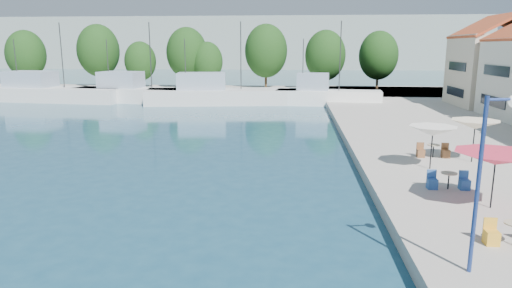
# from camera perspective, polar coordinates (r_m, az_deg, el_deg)

# --- Properties ---
(quay_far) EXTENTS (90.00, 16.00, 0.60)m
(quay_far) POSITION_cam_1_polar(r_m,az_deg,el_deg) (68.27, -3.89, 6.52)
(quay_far) COLOR #AEA79D
(quay_far) RESTS_ON ground
(hill_west) EXTENTS (180.00, 40.00, 16.00)m
(hill_west) POSITION_cam_1_polar(r_m,az_deg,el_deg) (163.40, -6.68, 12.38)
(hill_west) COLOR gray
(hill_west) RESTS_ON ground
(hill_east) EXTENTS (140.00, 40.00, 12.00)m
(hill_east) POSITION_cam_1_polar(r_m,az_deg,el_deg) (184.04, 17.04, 11.27)
(hill_east) COLOR gray
(hill_east) RESTS_ON ground
(building_06) EXTENTS (9.00, 8.80, 10.20)m
(building_06) POSITION_cam_1_polar(r_m,az_deg,el_deg) (55.55, 28.20, 9.25)
(building_06) COLOR beige
(building_06) RESTS_ON quay_right
(trawler_01) EXTENTS (19.49, 7.04, 10.20)m
(trawler_01) POSITION_cam_1_polar(r_m,az_deg,el_deg) (64.70, -24.54, 5.84)
(trawler_01) COLOR silver
(trawler_01) RESTS_ON ground
(trawler_02) EXTENTS (17.17, 6.56, 10.20)m
(trawler_02) POSITION_cam_1_polar(r_m,az_deg,el_deg) (59.80, -14.69, 6.11)
(trawler_02) COLOR silver
(trawler_02) RESTS_ON ground
(trawler_03) EXTENTS (19.58, 7.58, 10.20)m
(trawler_03) POSITION_cam_1_polar(r_m,az_deg,el_deg) (56.10, -4.34, 6.10)
(trawler_03) COLOR silver
(trawler_03) RESTS_ON ground
(trawler_04) EXTENTS (12.58, 4.40, 10.20)m
(trawler_04) POSITION_cam_1_polar(r_m,az_deg,el_deg) (55.30, 8.68, 5.92)
(trawler_04) COLOR white
(trawler_04) RESTS_ON ground
(tree_01) EXTENTS (5.97, 5.97, 8.83)m
(tree_01) POSITION_cam_1_polar(r_m,az_deg,el_deg) (80.74, -26.83, 9.97)
(tree_01) COLOR #3F2B19
(tree_01) RESTS_ON quay_far
(tree_02) EXTENTS (6.63, 6.63, 9.81)m
(tree_02) POSITION_cam_1_polar(r_m,az_deg,el_deg) (78.35, -19.11, 10.98)
(tree_02) COLOR #3F2B19
(tree_02) RESTS_ON quay_far
(tree_03) EXTENTS (4.79, 4.79, 7.09)m
(tree_03) POSITION_cam_1_polar(r_m,az_deg,el_deg) (73.45, -14.26, 10.00)
(tree_03) COLOR #3F2B19
(tree_03) RESTS_ON quay_far
(tree_04) EXTENTS (6.24, 6.24, 9.24)m
(tree_04) POSITION_cam_1_polar(r_m,az_deg,el_deg) (72.13, -8.63, 11.19)
(tree_04) COLOR #3F2B19
(tree_04) RESTS_ON quay_far
(tree_05) EXTENTS (4.76, 4.76, 7.05)m
(tree_05) POSITION_cam_1_polar(r_m,az_deg,el_deg) (70.93, -6.12, 10.22)
(tree_05) COLOR #3F2B19
(tree_05) RESTS_ON quay_far
(tree_06) EXTENTS (6.59, 6.59, 9.75)m
(tree_06) POSITION_cam_1_polar(r_m,az_deg,el_deg) (71.96, 1.26, 11.55)
(tree_06) COLOR #3F2B19
(tree_06) RESTS_ON quay_far
(tree_07) EXTENTS (5.88, 5.88, 8.70)m
(tree_07) POSITION_cam_1_polar(r_m,az_deg,el_deg) (68.37, 8.66, 10.89)
(tree_07) COLOR #3F2B19
(tree_07) RESTS_ON quay_far
(tree_08) EXTENTS (5.84, 5.84, 8.64)m
(tree_08) POSITION_cam_1_polar(r_m,az_deg,el_deg) (72.16, 15.06, 10.65)
(tree_08) COLOR #3F2B19
(tree_08) RESTS_ON quay_far
(umbrella_pink) EXTENTS (3.19, 3.19, 2.26)m
(umbrella_pink) POSITION_cam_1_polar(r_m,az_deg,el_deg) (19.97, 27.78, -1.62)
(umbrella_pink) COLOR black
(umbrella_pink) RESTS_ON quay_right
(umbrella_white) EXTENTS (2.47, 2.47, 2.27)m
(umbrella_white) POSITION_cam_1_polar(r_m,az_deg,el_deg) (25.17, 21.24, 1.53)
(umbrella_white) COLOR black
(umbrella_white) RESTS_ON quay_right
(umbrella_cream) EXTENTS (2.60, 2.60, 2.35)m
(umbrella_cream) POSITION_cam_1_polar(r_m,az_deg,el_deg) (27.60, 25.72, 2.20)
(umbrella_cream) COLOR black
(umbrella_cream) RESTS_ON quay_right
(cafe_table_02) EXTENTS (1.82, 0.70, 0.76)m
(cafe_table_02) POSITION_cam_1_polar(r_m,az_deg,el_deg) (22.21, 22.90, -4.51)
(cafe_table_02) COLOR black
(cafe_table_02) RESTS_ON quay_right
(cafe_table_03) EXTENTS (1.82, 0.70, 0.76)m
(cafe_table_03) POSITION_cam_1_polar(r_m,az_deg,el_deg) (28.17, 21.26, -1.01)
(cafe_table_03) COLOR black
(cafe_table_03) RESTS_ON quay_right
(street_lamp) EXTENTS (1.03, 0.39, 5.03)m
(street_lamp) POSITION_cam_1_polar(r_m,az_deg,el_deg) (13.81, 27.47, -0.89)
(street_lamp) COLOR navy
(street_lamp) RESTS_ON quay_right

